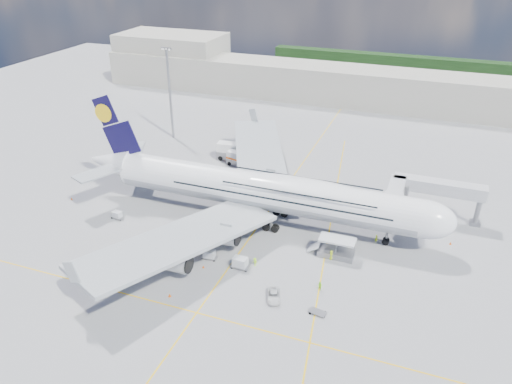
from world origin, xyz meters
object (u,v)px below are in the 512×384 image
(airliner, at_px, (264,191))
(jet_bridge, at_px, (421,191))
(cone_nose, at_px, (451,243))
(cone_wing_right_inner, at_px, (203,267))
(light_mast, at_px, (170,92))
(crew_wing, at_px, (187,221))
(dolly_row_c, at_px, (209,254))
(catering_truck_outer, at_px, (231,152))
(catering_truck_inner, at_px, (238,159))
(cone_wing_left_outer, at_px, (280,158))
(cone_tail, at_px, (72,199))
(dolly_row_b, at_px, (188,239))
(cone_wing_right_outer, at_px, (170,295))
(service_van, at_px, (274,296))
(crew_van, at_px, (331,255))
(crew_nose, at_px, (376,239))
(crew_loader, at_px, (320,286))
(crew_tug, at_px, (255,262))
(cone_wing_left_inner, at_px, (248,189))
(dolly_row_a, at_px, (164,233))
(dolly_back, at_px, (117,215))
(dolly_nose_near, at_px, (240,263))
(baggage_tug, at_px, (156,257))
(cargo_loader, at_px, (335,250))
(dolly_nose_far, at_px, (318,312))

(airliner, relative_size, jet_bridge, 4.21)
(cone_nose, xyz_separation_m, cone_wing_right_inner, (-40.79, -23.26, -0.04))
(light_mast, distance_m, crew_wing, 51.07)
(dolly_row_c, height_order, cone_wing_right_inner, dolly_row_c)
(catering_truck_outer, bearing_deg, catering_truck_inner, -48.01)
(cone_wing_left_outer, height_order, cone_tail, cone_tail)
(cone_tail, bearing_deg, dolly_row_b, -11.28)
(catering_truck_outer, bearing_deg, cone_wing_right_outer, -83.42)
(service_van, relative_size, crew_van, 2.35)
(service_van, relative_size, cone_nose, 7.47)
(crew_van, bearing_deg, crew_wing, 57.04)
(crew_nose, xyz_separation_m, crew_loader, (-6.60, -17.87, 0.02))
(crew_tug, relative_size, cone_wing_left_outer, 2.84)
(cone_wing_left_outer, bearing_deg, cone_wing_left_inner, -93.78)
(light_mast, distance_m, cone_nose, 83.56)
(crew_tug, xyz_separation_m, cone_wing_right_outer, (-10.06, -12.73, -0.54))
(cone_wing_left_inner, bearing_deg, crew_tug, -66.14)
(cone_nose, xyz_separation_m, cone_wing_right_outer, (-42.48, -32.26, 0.02))
(light_mast, xyz_separation_m, dolly_row_a, (23.76, -46.89, -12.90))
(dolly_row_a, distance_m, dolly_row_b, 6.10)
(cone_wing_left_outer, bearing_deg, crew_nose, -46.37)
(crew_tug, height_order, cone_wing_left_outer, crew_tug)
(dolly_back, relative_size, crew_tug, 1.62)
(jet_bridge, distance_m, dolly_nose_near, 39.71)
(jet_bridge, xyz_separation_m, cone_wing_right_outer, (-35.69, -38.97, -6.55))
(crew_loader, bearing_deg, baggage_tug, -142.94)
(catering_truck_inner, bearing_deg, crew_loader, -40.45)
(cargo_loader, relative_size, dolly_back, 3.13)
(dolly_nose_near, distance_m, crew_wing, 18.40)
(jet_bridge, relative_size, crew_nose, 11.62)
(crew_van, bearing_deg, service_van, 126.29)
(baggage_tug, distance_m, crew_van, 31.67)
(dolly_nose_far, xyz_separation_m, crew_wing, (-31.36, 16.64, 0.54))
(crew_wing, relative_size, cone_wing_left_outer, 2.85)
(cone_tail, bearing_deg, catering_truck_inner, 47.15)
(cargo_loader, height_order, baggage_tug, cargo_loader)
(dolly_row_b, bearing_deg, airliner, 28.91)
(service_van, bearing_deg, crew_wing, 126.46)
(dolly_row_a, bearing_deg, cone_wing_left_outer, 101.10)
(crew_loader, distance_m, cone_wing_right_outer, 24.70)
(dolly_row_a, distance_m, dolly_nose_far, 35.91)
(crew_tug, bearing_deg, catering_truck_outer, 130.44)
(jet_bridge, bearing_deg, dolly_back, -160.37)
(crew_wing, height_order, cone_nose, crew_wing)
(catering_truck_outer, height_order, cone_nose, catering_truck_outer)
(dolly_row_a, bearing_deg, crew_van, 29.90)
(cargo_loader, xyz_separation_m, crew_van, (-0.45, -1.45, -0.33))
(cone_wing_left_outer, bearing_deg, dolly_back, -118.33)
(cone_wing_right_inner, bearing_deg, cone_nose, 29.70)
(crew_tug, xyz_separation_m, cone_nose, (32.43, 19.54, -0.56))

